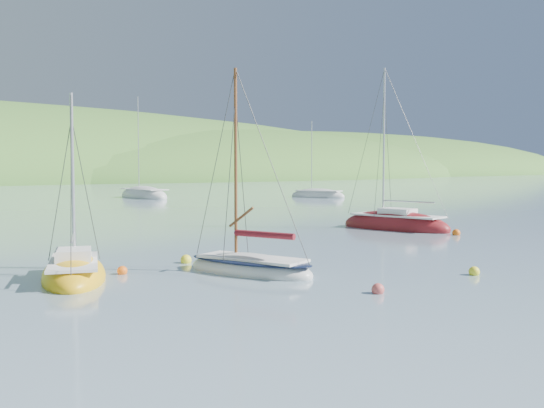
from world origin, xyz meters
TOP-DOWN VIEW (x-y plane):
  - ground at (0.00, 0.00)m, footprint 700.00×700.00m
  - daysailer_white at (-3.37, 5.40)m, footprint 3.57×5.65m
  - sloop_red at (13.11, 12.55)m, footprint 3.82×7.80m
  - sailboat_yellow at (-8.98, 8.18)m, footprint 4.00×5.84m
  - distant_sloop_b at (17.34, 56.82)m, footprint 3.92×9.85m
  - distant_sloop_d at (35.42, 44.42)m, footprint 5.15×7.82m
  - mooring_buoys at (1.61, 5.52)m, footprint 20.92×9.34m

SIDE VIEW (x-z plane):
  - ground at x=0.00m, z-range 0.00..0.00m
  - mooring_buoys at x=1.61m, z-range -0.11..0.35m
  - sailboat_yellow at x=-8.98m, z-range -3.43..3.78m
  - distant_sloop_d at x=35.42m, z-range -5.09..5.45m
  - daysailer_white at x=-3.37m, z-range -3.88..4.28m
  - sloop_red at x=13.11m, z-range -5.31..5.73m
  - distant_sloop_b at x=17.34m, z-range -6.68..7.12m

